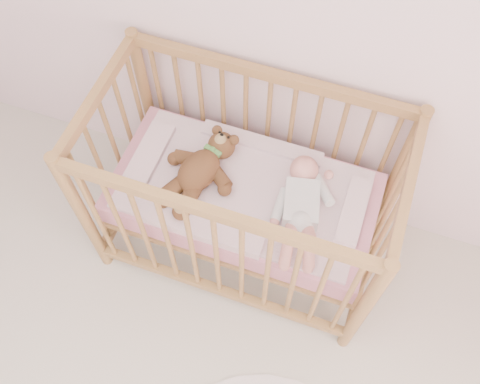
% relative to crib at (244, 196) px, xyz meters
% --- Properties ---
extents(crib, '(1.36, 0.76, 1.00)m').
position_rel_crib_xyz_m(crib, '(0.00, 0.00, 0.00)').
color(crib, '#A57546').
rests_on(crib, floor).
extents(mattress, '(1.22, 0.62, 0.13)m').
position_rel_crib_xyz_m(mattress, '(0.00, 0.00, -0.01)').
color(mattress, pink).
rests_on(mattress, crib).
extents(blanket, '(1.10, 0.58, 0.06)m').
position_rel_crib_xyz_m(blanket, '(0.00, 0.00, 0.06)').
color(blanket, pink).
rests_on(blanket, mattress).
extents(baby, '(0.40, 0.63, 0.14)m').
position_rel_crib_xyz_m(baby, '(0.27, -0.02, 0.14)').
color(baby, silver).
rests_on(baby, blanket).
extents(teddy_bear, '(0.48, 0.59, 0.14)m').
position_rel_crib_xyz_m(teddy_bear, '(-0.21, -0.02, 0.15)').
color(teddy_bear, brown).
rests_on(teddy_bear, blanket).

